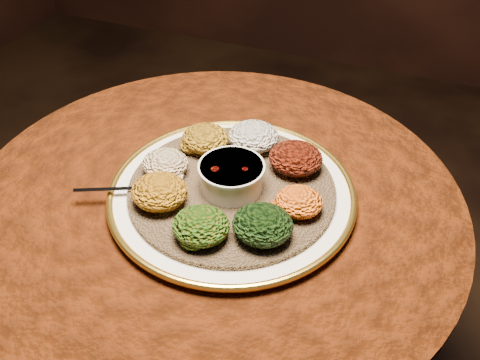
% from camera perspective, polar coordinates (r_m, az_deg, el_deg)
% --- Properties ---
extents(table, '(0.96, 0.96, 0.73)m').
position_cam_1_polar(table, '(1.16, -2.56, -8.08)').
color(table, black).
rests_on(table, ground).
extents(platter, '(0.59, 0.59, 0.02)m').
position_cam_1_polar(platter, '(1.01, -0.88, -1.42)').
color(platter, white).
rests_on(platter, table).
extents(injera, '(0.49, 0.49, 0.01)m').
position_cam_1_polar(injera, '(1.01, -0.89, -0.97)').
color(injera, olive).
rests_on(injera, platter).
extents(stew_bowl, '(0.12, 0.12, 0.05)m').
position_cam_1_polar(stew_bowl, '(0.98, -0.91, 0.56)').
color(stew_bowl, silver).
rests_on(stew_bowl, injera).
extents(spoon, '(0.14, 0.07, 0.01)m').
position_cam_1_polar(spoon, '(1.01, -10.92, -0.86)').
color(spoon, silver).
rests_on(spoon, injera).
extents(portion_ayib, '(0.10, 0.10, 0.05)m').
position_cam_1_polar(portion_ayib, '(1.09, 1.46, 4.67)').
color(portion_ayib, beige).
rests_on(portion_ayib, injera).
extents(portion_kitfo, '(0.10, 0.10, 0.05)m').
position_cam_1_polar(portion_kitfo, '(1.04, 5.96, 2.34)').
color(portion_kitfo, black).
rests_on(portion_kitfo, injera).
extents(portion_tikil, '(0.09, 0.08, 0.04)m').
position_cam_1_polar(portion_tikil, '(0.95, 6.31, -2.30)').
color(portion_tikil, '#C97610').
rests_on(portion_tikil, injera).
extents(portion_gomen, '(0.10, 0.10, 0.05)m').
position_cam_1_polar(portion_gomen, '(0.90, 2.43, -4.77)').
color(portion_gomen, black).
rests_on(portion_gomen, injera).
extents(portion_mixveg, '(0.10, 0.09, 0.05)m').
position_cam_1_polar(portion_mixveg, '(0.90, -4.18, -4.89)').
color(portion_mixveg, '#A4460A').
rests_on(portion_mixveg, injera).
extents(portion_kik, '(0.10, 0.10, 0.05)m').
position_cam_1_polar(portion_kik, '(0.97, -8.59, -1.23)').
color(portion_kik, '#AC670F').
rests_on(portion_kik, injera).
extents(portion_timatim, '(0.09, 0.09, 0.04)m').
position_cam_1_polar(portion_timatim, '(1.03, -7.98, 1.75)').
color(portion_timatim, maroon).
rests_on(portion_timatim, injera).
extents(portion_shiro, '(0.10, 0.09, 0.05)m').
position_cam_1_polar(portion_shiro, '(1.09, -3.72, 4.46)').
color(portion_shiro, '#A47613').
rests_on(portion_shiro, injera).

